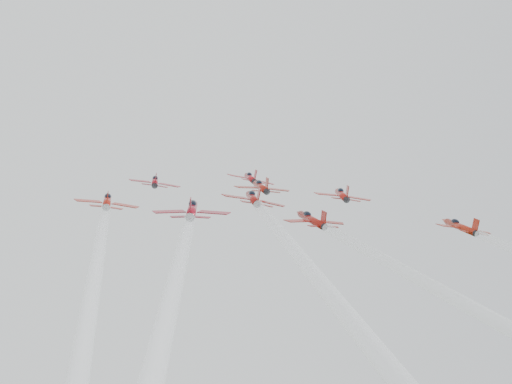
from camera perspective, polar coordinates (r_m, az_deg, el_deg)
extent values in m
cylinder|color=#AE1017|center=(143.31, -0.45, 1.09)|extent=(1.14, 9.15, 6.87)
cone|color=#AE1017|center=(149.54, -0.74, 1.39)|extent=(1.14, 2.52, 2.24)
cone|color=black|center=(137.59, -0.16, 0.80)|extent=(1.14, 1.67, 1.65)
ellipsoid|color=black|center=(145.60, -0.54, 1.41)|extent=(1.04, 2.40, 2.07)
cube|color=#AE1017|center=(142.16, -1.53, 1.12)|extent=(4.24, 2.73, 1.15)
cube|color=#AE1017|center=(142.88, 0.70, 0.95)|extent=(4.24, 2.73, 1.15)
cube|color=#AE1017|center=(138.68, -0.18, 1.38)|extent=(0.12, 2.72, 2.77)
cube|color=#AE1017|center=(138.42, -0.81, 0.90)|extent=(2.03, 1.35, 0.66)
cube|color=#AE1017|center=(138.81, 0.38, 0.81)|extent=(2.03, 1.35, 0.66)
cylinder|color=maroon|center=(125.25, -8.10, 0.78)|extent=(1.04, 8.32, 6.25)
cone|color=maroon|center=(130.95, -8.07, 1.10)|extent=(1.04, 2.29, 2.04)
cone|color=black|center=(120.02, -8.13, 0.47)|extent=(1.04, 1.52, 1.50)
ellipsoid|color=black|center=(127.34, -8.07, 1.11)|extent=(0.94, 2.19, 1.88)
cube|color=maroon|center=(124.54, -9.27, 0.80)|extent=(3.85, 2.48, 1.05)
cube|color=maroon|center=(124.52, -6.94, 0.63)|extent=(3.85, 2.48, 1.05)
cube|color=maroon|center=(120.99, -8.09, 1.07)|extent=(0.11, 2.47, 2.52)
cube|color=maroon|center=(120.96, -8.75, 0.57)|extent=(1.85, 1.23, 0.60)
cube|color=maroon|center=(120.95, -7.50, 0.48)|extent=(1.85, 1.23, 0.60)
cylinder|color=#9A1A0E|center=(130.08, 0.42, 0.37)|extent=(1.19, 9.58, 7.20)
cone|color=#9A1A0E|center=(136.59, 0.05, 0.74)|extent=(1.19, 2.64, 2.35)
cone|color=black|center=(124.12, 0.79, 0.00)|extent=(1.19, 1.75, 1.72)
ellipsoid|color=black|center=(132.47, 0.29, 0.74)|extent=(1.09, 2.52, 2.17)
cube|color=#9A1A0E|center=(128.85, -0.82, 0.39)|extent=(4.44, 2.86, 1.21)
cube|color=#9A1A0E|center=(129.69, 1.74, 0.20)|extent=(4.44, 2.86, 1.21)
cube|color=#9A1A0E|center=(125.24, 0.76, 0.67)|extent=(0.13, 2.85, 2.90)
cube|color=#9A1A0E|center=(124.97, 0.04, 0.11)|extent=(2.13, 1.41, 0.69)
cube|color=#9A1A0E|center=(125.42, 1.41, 0.02)|extent=(2.13, 1.41, 0.69)
cylinder|color=#AD1710|center=(129.95, 6.91, -0.27)|extent=(1.21, 9.71, 7.29)
cone|color=#AD1710|center=(136.40, 6.22, 0.13)|extent=(1.21, 2.68, 2.38)
cone|color=black|center=(124.05, 7.60, -0.68)|extent=(1.21, 1.78, 1.75)
ellipsoid|color=black|center=(132.31, 6.67, 0.12)|extent=(1.10, 2.55, 2.20)
cube|color=#AD1710|center=(128.38, 5.72, -0.26)|extent=(4.50, 2.89, 1.22)
cube|color=#AD1710|center=(129.91, 8.26, -0.44)|extent=(4.50, 2.89, 1.22)
cube|color=#AD1710|center=(125.15, 7.51, 0.01)|extent=(0.13, 2.88, 2.94)
cube|color=#AD1710|center=(124.70, 6.79, -0.56)|extent=(2.16, 1.43, 0.70)
cube|color=#AD1710|center=(125.52, 8.15, -0.65)|extent=(2.16, 1.43, 0.70)
cylinder|color=maroon|center=(113.98, -0.23, -0.57)|extent=(1.20, 9.67, 7.26)
cone|color=maroon|center=(120.54, -0.62, -0.10)|extent=(1.20, 2.66, 2.37)
cone|color=black|center=(107.97, 0.16, -1.05)|extent=(1.20, 1.77, 1.74)
ellipsoid|color=black|center=(116.38, -0.36, -0.12)|extent=(1.10, 2.54, 2.19)
cube|color=maroon|center=(112.76, -1.67, -0.56)|extent=(4.48, 2.88, 1.22)
cube|color=maroon|center=(113.56, 1.29, -0.76)|extent=(4.48, 2.88, 1.22)
cube|color=maroon|center=(109.07, 0.14, -0.26)|extent=(0.13, 2.87, 2.92)
cube|color=maroon|center=(108.83, -0.71, -0.91)|extent=(2.15, 1.43, 0.70)
cube|color=maroon|center=(109.26, 0.88, -1.02)|extent=(2.15, 1.43, 0.70)
cylinder|color=white|center=(60.15, 6.37, -8.50)|extent=(1.53, 81.66, 57.72)
cylinder|color=#AE1C10|center=(100.40, -11.83, -0.78)|extent=(1.03, 8.23, 6.18)
cone|color=#AE1C10|center=(106.00, -11.59, -0.31)|extent=(1.03, 2.27, 2.02)
cone|color=black|center=(95.25, -12.07, -1.26)|extent=(1.03, 1.50, 1.48)
ellipsoid|color=black|center=(102.44, -11.72, -0.34)|extent=(0.93, 2.16, 1.86)
cube|color=#AE1C10|center=(99.87, -13.30, -0.77)|extent=(3.81, 2.45, 1.04)
cube|color=#AE1C10|center=(99.53, -10.42, -0.98)|extent=(3.81, 2.45, 1.04)
cube|color=#AE1C10|center=(96.18, -11.98, -0.50)|extent=(0.11, 2.44, 2.49)
cube|color=#AE1C10|center=(96.27, -12.80, -1.12)|extent=(1.83, 1.21, 0.60)
cube|color=#AE1C10|center=(96.09, -11.25, -1.23)|extent=(1.83, 1.21, 0.60)
cylinder|color=white|center=(54.15, -15.78, -8.48)|extent=(1.31, 69.54, 49.16)
cylinder|color=maroon|center=(97.82, -5.16, -1.49)|extent=(1.23, 9.86, 7.41)
cone|color=maroon|center=(104.54, -5.30, -0.87)|extent=(1.23, 2.72, 2.42)
cone|color=black|center=(91.66, -5.01, -2.13)|extent=(1.23, 1.80, 1.78)
ellipsoid|color=black|center=(100.27, -5.19, -0.93)|extent=(1.12, 2.59, 2.23)
cube|color=maroon|center=(96.84, -6.92, -1.48)|extent=(4.57, 2.94, 1.24)
cube|color=maroon|center=(97.15, -3.37, -1.73)|extent=(4.57, 2.94, 1.24)
cube|color=maroon|center=(92.76, -4.98, -1.17)|extent=(0.13, 2.93, 2.98)
cube|color=maroon|center=(92.69, -6.01, -1.94)|extent=(2.19, 1.45, 0.71)
cube|color=maroon|center=(92.85, -4.08, -2.08)|extent=(2.19, 1.45, 0.71)
cylinder|color=white|center=(42.76, -2.20, -14.16)|extent=(1.56, 83.30, 58.88)
cylinder|color=maroon|center=(98.71, 4.51, -2.27)|extent=(1.01, 8.09, 6.08)
cone|color=maroon|center=(104.10, 3.89, -1.72)|extent=(1.01, 2.23, 1.98)
cone|color=black|center=(93.78, 5.15, -2.82)|extent=(1.01, 1.48, 1.46)
ellipsoid|color=black|center=(100.67, 4.29, -1.80)|extent=(0.92, 2.13, 1.83)
cube|color=maroon|center=(97.50, 3.18, -2.28)|extent=(3.75, 2.41, 1.02)
cube|color=maroon|center=(98.58, 6.00, -2.46)|extent=(3.75, 2.41, 1.02)
cube|color=maroon|center=(94.65, 5.08, -2.04)|extent=(0.11, 2.40, 2.45)
cube|color=maroon|center=(94.37, 4.27, -2.67)|extent=(1.80, 1.19, 0.59)
cube|color=maroon|center=(94.95, 5.79, -2.76)|extent=(1.80, 1.19, 0.59)
cylinder|color=white|center=(55.15, 14.63, -10.87)|extent=(1.28, 68.36, 48.33)
cylinder|color=#A6210F|center=(108.39, 16.08, -2.72)|extent=(0.98, 7.90, 5.93)
cone|color=#A6210F|center=(113.33, 14.99, -2.22)|extent=(0.98, 2.18, 1.93)
cone|color=black|center=(103.90, 17.17, -3.23)|extent=(0.98, 1.44, 1.42)
ellipsoid|color=black|center=(110.18, 15.69, -2.30)|extent=(0.89, 2.07, 1.79)
cube|color=#A6210F|center=(106.78, 15.05, -2.75)|extent=(3.66, 2.36, 1.00)
cube|color=#A6210F|center=(108.77, 17.39, -2.88)|extent=(3.66, 2.36, 1.00)
cube|color=#A6210F|center=(104.70, 17.00, -2.54)|extent=(0.11, 2.35, 2.39)
cube|color=#A6210F|center=(104.17, 16.34, -3.10)|extent=(1.76, 1.16, 0.57)
cube|color=#A6210F|center=(105.23, 17.59, -3.17)|extent=(1.76, 1.16, 0.57)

